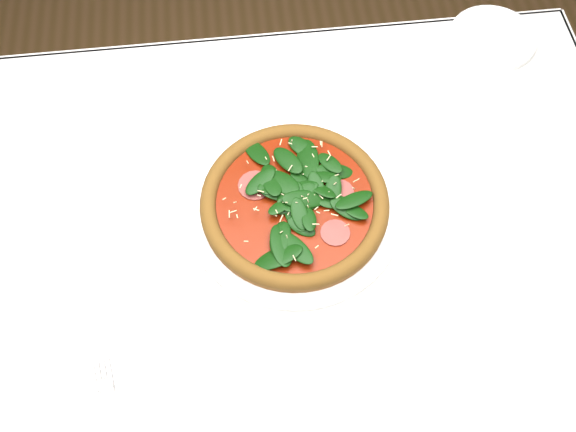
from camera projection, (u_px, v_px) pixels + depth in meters
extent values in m
plane|color=brown|center=(274.00, 365.00, 1.64)|extent=(6.00, 6.00, 0.00)
cube|color=white|center=(264.00, 236.00, 1.00)|extent=(1.20, 0.80, 0.04)
cylinder|color=#472F1C|center=(19.00, 202.00, 1.46)|extent=(0.06, 0.06, 0.71)
cylinder|color=#472F1C|center=(482.00, 157.00, 1.52)|extent=(0.06, 0.06, 0.71)
cube|color=white|center=(246.00, 77.00, 1.27)|extent=(1.20, 0.01, 0.22)
cylinder|color=white|center=(294.00, 208.00, 0.99)|extent=(0.33, 0.33, 0.01)
torus|color=white|center=(294.00, 207.00, 0.99)|extent=(0.33, 0.33, 0.01)
cylinder|color=#9B6625|center=(295.00, 204.00, 0.98)|extent=(0.29, 0.29, 0.01)
torus|color=#B27429|center=(295.00, 202.00, 0.97)|extent=(0.29, 0.29, 0.02)
cylinder|color=#8B2105|center=(295.00, 202.00, 0.97)|extent=(0.24, 0.24, 0.00)
cylinder|color=#93403B|center=(295.00, 201.00, 0.97)|extent=(0.21, 0.21, 0.00)
ellipsoid|color=#0F3A0A|center=(295.00, 198.00, 0.96)|extent=(0.23, 0.23, 0.02)
cylinder|color=beige|center=(295.00, 196.00, 0.96)|extent=(0.21, 0.21, 0.00)
cube|color=white|center=(116.00, 428.00, 0.83)|extent=(0.17, 0.09, 0.01)
cube|color=silver|center=(114.00, 427.00, 0.82)|extent=(0.04, 0.13, 0.00)
cube|color=silver|center=(105.00, 372.00, 0.86)|extent=(0.03, 0.05, 0.00)
cylinder|color=white|center=(493.00, 38.00, 1.16)|extent=(0.16, 0.16, 0.01)
torus|color=white|center=(493.00, 37.00, 1.16)|extent=(0.16, 0.16, 0.01)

